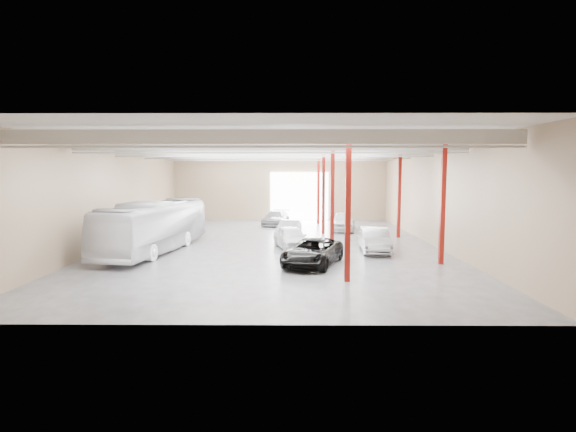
{
  "coord_description": "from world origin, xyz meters",
  "views": [
    {
      "loc": [
        1.2,
        -30.62,
        5.16
      ],
      "look_at": [
        0.97,
        -1.29,
        2.2
      ],
      "focal_mm": 28.0,
      "sensor_mm": 36.0,
      "label": 1
    }
  ],
  "objects_px": {
    "coach_bus": "(155,226)",
    "car_right_far": "(343,221)",
    "car_row_a": "(291,238)",
    "car_right_near": "(374,239)",
    "black_sedan": "(313,252)",
    "car_row_c": "(276,218)",
    "car_row_b": "(289,229)"
  },
  "relations": [
    {
      "from": "coach_bus",
      "to": "car_right_near",
      "type": "relative_size",
      "value": 2.43
    },
    {
      "from": "coach_bus",
      "to": "car_right_near",
      "type": "distance_m",
      "value": 14.07
    },
    {
      "from": "car_right_far",
      "to": "car_row_b",
      "type": "bearing_deg",
      "value": -130.96
    },
    {
      "from": "car_right_near",
      "to": "car_row_a",
      "type": "bearing_deg",
      "value": 172.15
    },
    {
      "from": "coach_bus",
      "to": "black_sedan",
      "type": "xyz_separation_m",
      "value": [
        9.9,
        -4.11,
        -0.89
      ]
    },
    {
      "from": "car_row_a",
      "to": "car_row_b",
      "type": "height_order",
      "value": "car_row_a"
    },
    {
      "from": "car_row_a",
      "to": "car_right_far",
      "type": "distance_m",
      "value": 10.18
    },
    {
      "from": "black_sedan",
      "to": "car_row_b",
      "type": "distance_m",
      "value": 10.49
    },
    {
      "from": "black_sedan",
      "to": "car_right_far",
      "type": "bearing_deg",
      "value": 96.66
    },
    {
      "from": "car_row_a",
      "to": "car_row_b",
      "type": "bearing_deg",
      "value": 77.53
    },
    {
      "from": "coach_bus",
      "to": "car_right_far",
      "type": "relative_size",
      "value": 2.41
    },
    {
      "from": "black_sedan",
      "to": "car_right_near",
      "type": "bearing_deg",
      "value": 64.88
    },
    {
      "from": "black_sedan",
      "to": "car_row_a",
      "type": "bearing_deg",
      "value": 122.41
    },
    {
      "from": "car_row_a",
      "to": "car_row_c",
      "type": "bearing_deg",
      "value": 81.97
    },
    {
      "from": "car_row_c",
      "to": "car_right_far",
      "type": "xyz_separation_m",
      "value": [
        5.99,
        -4.03,
        0.15
      ]
    },
    {
      "from": "coach_bus",
      "to": "black_sedan",
      "type": "bearing_deg",
      "value": -14.74
    },
    {
      "from": "black_sedan",
      "to": "car_row_c",
      "type": "distance_m",
      "value": 18.56
    },
    {
      "from": "car_row_a",
      "to": "coach_bus",
      "type": "bearing_deg",
      "value": 172.58
    },
    {
      "from": "car_right_near",
      "to": "car_right_far",
      "type": "height_order",
      "value": "car_right_far"
    },
    {
      "from": "coach_bus",
      "to": "car_row_b",
      "type": "relative_size",
      "value": 2.9
    },
    {
      "from": "car_right_near",
      "to": "black_sedan",
      "type": "bearing_deg",
      "value": -131.72
    },
    {
      "from": "car_row_b",
      "to": "car_right_near",
      "type": "relative_size",
      "value": 0.84
    },
    {
      "from": "black_sedan",
      "to": "car_right_far",
      "type": "distance_m",
      "value": 14.71
    },
    {
      "from": "car_row_a",
      "to": "car_right_near",
      "type": "bearing_deg",
      "value": -25.46
    },
    {
      "from": "coach_bus",
      "to": "car_row_c",
      "type": "distance_m",
      "value": 16.01
    },
    {
      "from": "black_sedan",
      "to": "car_right_near",
      "type": "relative_size",
      "value": 1.1
    },
    {
      "from": "coach_bus",
      "to": "car_row_a",
      "type": "xyz_separation_m",
      "value": [
        8.73,
        1.09,
        -0.88
      ]
    },
    {
      "from": "coach_bus",
      "to": "car_row_a",
      "type": "height_order",
      "value": "coach_bus"
    },
    {
      "from": "black_sedan",
      "to": "car_right_near",
      "type": "distance_m",
      "value": 5.88
    },
    {
      "from": "car_row_a",
      "to": "car_row_c",
      "type": "relative_size",
      "value": 0.95
    },
    {
      "from": "car_right_far",
      "to": "coach_bus",
      "type": "bearing_deg",
      "value": -133.32
    },
    {
      "from": "black_sedan",
      "to": "car_row_a",
      "type": "distance_m",
      "value": 5.33
    }
  ]
}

